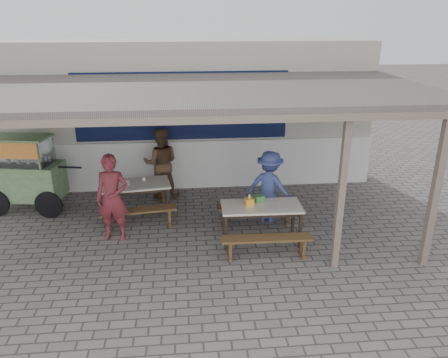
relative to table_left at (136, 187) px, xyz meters
name	(u,v)px	position (x,y,z in m)	size (l,w,h in m)	color
ground	(197,246)	(1.20, -1.41, -0.67)	(60.00, 60.00, 0.00)	#68645E
back_wall	(190,115)	(1.20, 2.17, 1.05)	(9.00, 1.28, 3.50)	#B1AC9F
warung_roof	(192,93)	(1.22, -0.51, 2.04)	(9.00, 4.21, 2.81)	#5E5350
table_left	(136,187)	(0.00, 0.00, 0.00)	(1.48, 0.94, 0.75)	silver
bench_left_street	(139,215)	(0.09, -0.66, -0.33)	(1.52, 0.49, 0.45)	brown
bench_left_wall	(136,190)	(-0.09, 0.66, -0.33)	(1.52, 0.49, 0.45)	brown
table_right	(261,209)	(2.43, -1.35, 0.00)	(1.50, 0.72, 0.75)	silver
bench_right_street	(267,243)	(2.42, -2.03, -0.33)	(1.59, 0.31, 0.45)	brown
bench_right_wall	(256,210)	(2.44, -0.68, -0.33)	(1.59, 0.31, 0.45)	brown
vendor_cart	(26,171)	(-2.39, 0.57, 0.23)	(2.15, 1.07, 1.67)	#7F9E69
patron_street_side	(112,198)	(-0.34, -0.96, 0.17)	(0.61, 0.40, 1.69)	maroon
patron_wall_side	(161,163)	(0.49, 1.04, 0.16)	(0.81, 0.63, 1.68)	brown
patron_right_table	(269,187)	(2.75, -0.47, 0.09)	(0.98, 0.56, 1.52)	#3B498D
tissue_box	(249,202)	(2.20, -1.34, 0.15)	(0.15, 0.15, 0.15)	orange
donation_box	(259,199)	(2.42, -1.17, 0.14)	(0.18, 0.12, 0.12)	#397F38
condiment_jar	(144,179)	(0.15, 0.17, 0.12)	(0.07, 0.07, 0.08)	silver
condiment_bowl	(126,183)	(-0.20, -0.04, 0.10)	(0.21, 0.21, 0.05)	silver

